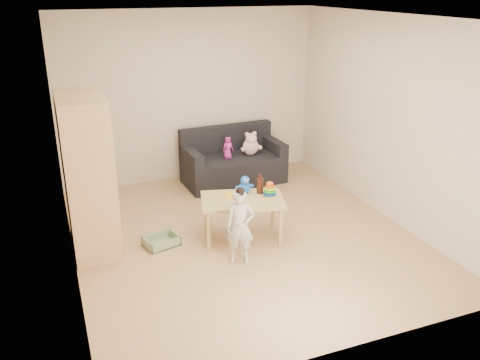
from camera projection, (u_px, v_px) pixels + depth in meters
name	position (u px, v px, depth m)	size (l,w,h in m)	color
room	(244.00, 135.00, 5.83)	(4.50, 4.50, 4.50)	tan
wardrobe	(88.00, 175.00, 5.73)	(0.50, 1.01, 1.82)	#E3BE7C
sofa	(234.00, 169.00, 7.93)	(1.53, 0.76, 0.43)	black
play_table	(242.00, 218.00, 6.19)	(0.98, 0.62, 0.52)	tan
storage_bin	(161.00, 241.00, 6.06)	(0.39, 0.29, 0.12)	gray
toddler	(240.00, 227.00, 5.58)	(0.31, 0.21, 0.85)	silver
pink_bear	(251.00, 145.00, 7.88)	(0.27, 0.23, 0.31)	#FFBBCC
doll	(228.00, 148.00, 7.71)	(0.17, 0.11, 0.33)	#E92BAE
ring_stacker	(270.00, 191.00, 6.13)	(0.16, 0.16, 0.19)	yellow
brown_bottle	(260.00, 185.00, 6.22)	(0.08, 0.08, 0.25)	black
blue_plush	(245.00, 184.00, 6.22)	(0.19, 0.15, 0.23)	blue
wooden_figure	(235.00, 195.00, 6.05)	(0.04, 0.04, 0.11)	brown
yellow_book	(233.00, 195.00, 6.18)	(0.20, 0.20, 0.01)	yellow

